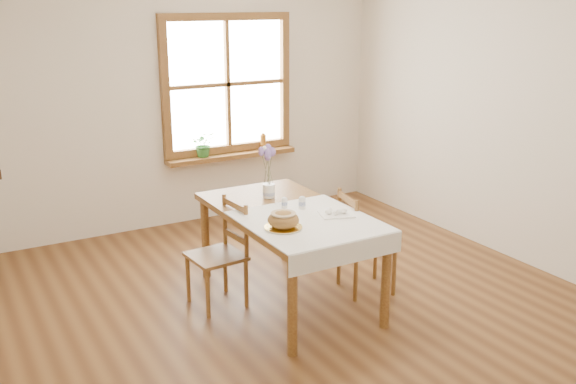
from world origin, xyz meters
The scene contains 18 objects.
ground centered at (0.00, 0.00, 0.00)m, with size 5.00×5.00×0.00m, color brown.
room_walls centered at (0.00, 0.00, 1.71)m, with size 4.60×5.10×2.65m.
window centered at (0.50, 2.47, 1.45)m, with size 1.46×0.08×1.46m.
window_sill centered at (0.50, 2.40, 0.69)m, with size 1.46×0.20×0.05m.
dining_table centered at (0.00, 0.30, 0.66)m, with size 0.90×1.60×0.75m.
table_linen centered at (0.00, 0.00, 0.76)m, with size 0.91×0.99×0.01m, color white.
chair_left centered at (-0.52, 0.51, 0.42)m, with size 0.39×0.41×0.84m, color olive, non-canonical shape.
chair_right centered at (0.65, 0.14, 0.42)m, with size 0.40×0.41×0.85m, color olive, non-canonical shape.
bread_plate centered at (-0.24, -0.06, 0.77)m, with size 0.26×0.26×0.01m, color silver.
bread_loaf centered at (-0.24, -0.06, 0.84)m, with size 0.22×0.22×0.12m, color olive.
egg_napkin centered at (0.25, 0.01, 0.77)m, with size 0.24×0.21×0.01m, color white.
eggs centered at (0.25, 0.01, 0.79)m, with size 0.19×0.17×0.04m, color white, non-canonical shape.
salt_shaker centered at (0.00, 0.35, 0.80)m, with size 0.05×0.05×0.09m, color silver.
pepper_shaker centered at (0.10, 0.26, 0.81)m, with size 0.05×0.05×0.10m, color silver.
flower_vase centered at (0.02, 0.66, 0.81)m, with size 0.10×0.10×0.11m, color silver.
lavender_bouquet centered at (0.02, 0.66, 1.03)m, with size 0.18×0.18×0.33m, color #6F5394, non-canonical shape.
potted_plant centered at (0.18, 2.40, 0.82)m, with size 0.24×0.27×0.21m, color #30722D.
amber_bottle centered at (0.89, 2.40, 0.81)m, with size 0.07×0.07×0.19m, color #A9671F.
Camera 1 is at (-2.33, -3.76, 2.31)m, focal length 40.00 mm.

